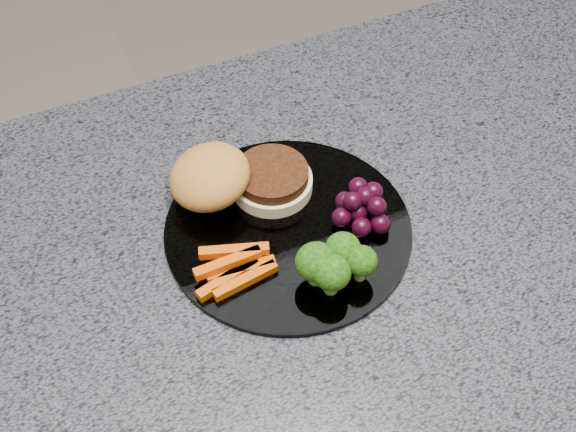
% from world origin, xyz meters
% --- Properties ---
extents(island_cabinet, '(1.20, 0.60, 0.86)m').
position_xyz_m(island_cabinet, '(0.00, 0.00, 0.43)').
color(island_cabinet, brown).
rests_on(island_cabinet, ground).
extents(countertop, '(1.20, 0.60, 0.04)m').
position_xyz_m(countertop, '(0.00, 0.00, 0.88)').
color(countertop, '#4E4E58').
rests_on(countertop, island_cabinet).
extents(plate, '(0.26, 0.26, 0.01)m').
position_xyz_m(plate, '(-0.11, 0.01, 0.90)').
color(plate, white).
rests_on(plate, countertop).
extents(burger, '(0.16, 0.11, 0.05)m').
position_xyz_m(burger, '(-0.15, 0.08, 0.93)').
color(burger, '#FAE9B0').
rests_on(burger, plate).
extents(carrot_sticks, '(0.09, 0.06, 0.02)m').
position_xyz_m(carrot_sticks, '(-0.19, -0.02, 0.91)').
color(carrot_sticks, '#CF4D03').
rests_on(carrot_sticks, plate).
extents(broccoli, '(0.08, 0.06, 0.05)m').
position_xyz_m(broccoli, '(-0.10, -0.07, 0.93)').
color(broccoli, olive).
rests_on(broccoli, plate).
extents(grape_bunch, '(0.06, 0.06, 0.04)m').
position_xyz_m(grape_bunch, '(-0.04, -0.01, 0.92)').
color(grape_bunch, black).
rests_on(grape_bunch, plate).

